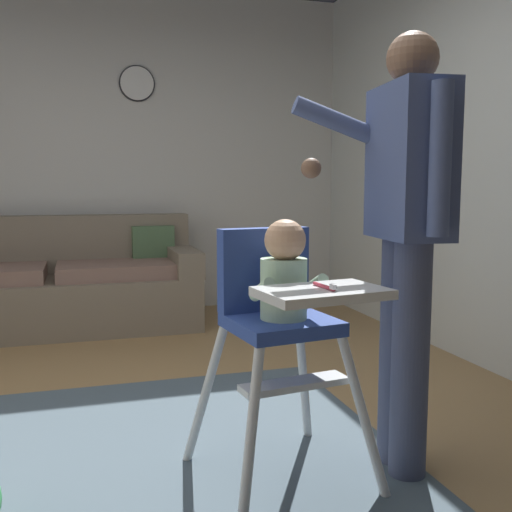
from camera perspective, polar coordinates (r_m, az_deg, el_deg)
ground at (r=2.73m, az=-9.19°, el=-18.14°), size 5.61×7.09×0.10m
wall_far at (r=5.25m, az=-13.57°, el=9.81°), size 4.81×0.06×2.77m
area_rug at (r=2.31m, az=-10.25°, el=-21.57°), size 2.08×2.42×0.01m
couch at (r=4.78m, az=-19.09°, el=-2.79°), size 2.20×0.86×0.86m
high_chair at (r=2.15m, az=2.48°, el=-4.31°), size 0.68×0.78×0.99m
adult_standing at (r=2.27m, az=14.36°, el=2.53°), size 0.51×0.54×1.65m
wall_clock at (r=5.28m, az=-11.49°, el=16.11°), size 0.30×0.04×0.30m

